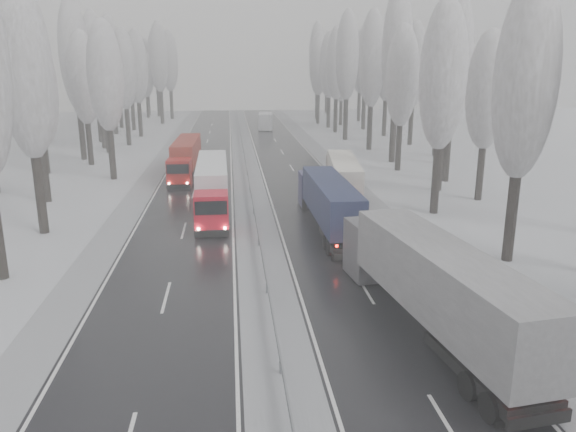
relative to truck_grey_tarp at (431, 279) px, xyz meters
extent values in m
cube|color=black|center=(-1.71, 22.97, -2.47)|extent=(7.50, 200.00, 0.03)
cube|color=black|center=(-12.21, 22.97, -2.47)|extent=(7.50, 200.00, 0.03)
cube|color=#9A9DA2|center=(-6.96, 22.97, -2.46)|extent=(3.00, 200.00, 0.04)
cube|color=#9A9DA2|center=(3.24, 22.97, -2.46)|extent=(2.40, 200.00, 0.04)
cube|color=#9A9DA2|center=(-17.16, 22.97, -2.46)|extent=(2.40, 200.00, 0.04)
cube|color=slate|center=(-6.96, 22.97, -1.88)|extent=(0.06, 200.00, 0.32)
cube|color=slate|center=(-6.96, 20.97, -2.18)|extent=(0.12, 0.12, 0.60)
cube|color=slate|center=(-6.96, 52.97, -2.18)|extent=(0.12, 0.12, 0.60)
cylinder|color=black|center=(8.08, 8.63, 0.32)|extent=(0.68, 0.68, 5.60)
ellipsoid|color=gray|center=(8.08, 8.63, 8.32)|extent=(3.60, 3.60, 11.45)
cylinder|color=black|center=(7.55, 20.00, 0.33)|extent=(0.68, 0.68, 5.62)
ellipsoid|color=gray|center=(7.55, 20.00, 8.36)|extent=(3.60, 3.60, 11.48)
cylinder|color=black|center=(13.06, 24.00, -0.01)|extent=(0.64, 0.64, 4.94)
ellipsoid|color=gray|center=(13.06, 24.00, 7.04)|extent=(3.60, 3.60, 10.09)
cylinder|color=black|center=(10.94, 28.13, 0.18)|extent=(0.66, 0.66, 5.32)
ellipsoid|color=gray|center=(10.94, 28.13, 7.79)|extent=(3.60, 3.60, 10.88)
cylinder|color=black|center=(13.17, 32.13, 0.68)|extent=(0.72, 0.72, 6.31)
ellipsoid|color=gray|center=(13.17, 32.13, 9.69)|extent=(3.60, 3.60, 12.90)
cylinder|color=black|center=(10.07, 38.57, 0.21)|extent=(0.67, 0.67, 5.38)
ellipsoid|color=gray|center=(10.07, 38.57, 7.89)|extent=(3.60, 3.60, 10.98)
cylinder|color=black|center=(16.35, 42.57, -0.18)|extent=(0.62, 0.62, 4.59)
ellipsoid|color=gray|center=(16.35, 42.57, 6.38)|extent=(3.60, 3.60, 9.39)
cylinder|color=black|center=(10.94, 43.99, 0.99)|extent=(0.76, 0.76, 6.95)
ellipsoid|color=gray|center=(10.94, 43.99, 10.92)|extent=(3.60, 3.60, 14.19)
cylinder|color=black|center=(17.86, 47.99, 0.81)|extent=(0.74, 0.74, 6.59)
ellipsoid|color=gray|center=(17.86, 47.99, 10.23)|extent=(3.60, 3.60, 13.46)
cylinder|color=black|center=(10.61, 54.24, 0.70)|extent=(0.72, 0.72, 6.37)
ellipsoid|color=gray|center=(10.61, 54.24, 9.80)|extent=(3.60, 3.60, 13.01)
cylinder|color=black|center=(17.76, 58.24, 0.50)|extent=(0.70, 0.70, 5.97)
ellipsoid|color=gray|center=(17.76, 58.24, 9.04)|extent=(3.60, 3.60, 12.20)
cylinder|color=black|center=(9.38, 64.92, 0.85)|extent=(0.74, 0.74, 6.65)
ellipsoid|color=gray|center=(9.38, 64.92, 10.35)|extent=(3.60, 3.60, 13.59)
cylinder|color=black|center=(16.76, 68.92, 0.59)|extent=(0.71, 0.71, 6.14)
ellipsoid|color=gray|center=(16.76, 68.92, 9.36)|extent=(3.60, 3.60, 12.54)
cylinder|color=black|center=(9.61, 74.67, 0.55)|extent=(0.71, 0.71, 6.05)
ellipsoid|color=gray|center=(9.61, 74.67, 9.20)|extent=(3.60, 3.60, 12.37)
cylinder|color=black|center=(15.52, 78.67, 0.67)|extent=(0.72, 0.72, 6.30)
ellipsoid|color=gray|center=(15.52, 78.67, 9.67)|extent=(3.60, 3.60, 12.87)
cylinder|color=black|center=(9.67, 82.18, 0.46)|extent=(0.70, 0.70, 5.88)
ellipsoid|color=gray|center=(9.67, 82.18, 8.85)|extent=(3.60, 3.60, 12.00)
cylinder|color=black|center=(12.81, 86.18, -0.05)|extent=(0.64, 0.64, 4.86)
ellipsoid|color=gray|center=(12.81, 86.18, 6.89)|extent=(3.60, 3.60, 9.92)
cylinder|color=black|center=(8.78, 89.28, 0.51)|extent=(0.70, 0.70, 5.98)
ellipsoid|color=gray|center=(8.78, 89.28, 9.05)|extent=(3.60, 3.60, 12.21)
cylinder|color=black|center=(17.99, 93.28, 0.61)|extent=(0.71, 0.71, 6.19)
ellipsoid|color=gray|center=(17.99, 93.28, 9.45)|extent=(3.60, 3.60, 12.64)
cylinder|color=black|center=(10.08, 99.13, 0.95)|extent=(0.75, 0.75, 6.86)
ellipsoid|color=gray|center=(10.08, 99.13, 10.74)|extent=(3.60, 3.60, 14.01)
cylinder|color=black|center=(17.07, 103.13, 0.29)|extent=(0.68, 0.68, 5.55)
ellipsoid|color=gray|center=(17.07, 103.13, 8.22)|extent=(3.60, 3.60, 11.33)
cylinder|color=black|center=(11.78, 109.69, 0.57)|extent=(0.71, 0.71, 6.09)
ellipsoid|color=gray|center=(11.78, 109.69, 9.27)|extent=(3.60, 3.60, 12.45)
cylinder|color=black|center=(14.59, 113.69, 0.26)|extent=(0.67, 0.67, 5.49)
ellipsoid|color=gray|center=(14.59, 113.69, 8.10)|extent=(3.60, 3.60, 11.21)
cylinder|color=black|center=(-22.08, 17.53, 0.44)|extent=(0.69, 0.69, 5.83)
ellipsoid|color=gray|center=(-22.08, 17.53, 8.77)|extent=(3.60, 3.60, 11.92)
cylinder|color=black|center=(-24.70, 27.17, 0.03)|extent=(0.65, 0.65, 5.03)
ellipsoid|color=gray|center=(-24.70, 27.17, 7.22)|extent=(3.60, 3.60, 10.28)
cylinder|color=black|center=(-20.90, 36.69, 0.24)|extent=(0.67, 0.67, 5.44)
ellipsoid|color=gray|center=(-20.90, 36.69, 8.00)|extent=(3.60, 3.60, 11.11)
cylinder|color=black|center=(-28.80, 40.69, 0.38)|extent=(0.69, 0.69, 5.72)
ellipsoid|color=gray|center=(-28.80, 40.69, 8.56)|extent=(3.60, 3.60, 11.69)
cylinder|color=black|center=(-25.22, 45.68, 0.13)|extent=(0.66, 0.66, 5.23)
ellipsoid|color=gray|center=(-25.22, 45.68, 7.60)|extent=(3.60, 3.60, 10.68)
cylinder|color=black|center=(-27.01, 49.68, 0.82)|extent=(0.74, 0.74, 6.60)
ellipsoid|color=gray|center=(-27.01, 49.68, 10.25)|extent=(3.60, 3.60, 13.49)
cylinder|color=black|center=(-25.11, 55.31, 0.10)|extent=(0.65, 0.65, 5.16)
ellipsoid|color=gray|center=(-25.11, 55.31, 7.47)|extent=(3.60, 3.60, 10.54)
cylinder|color=black|center=(-26.50, 59.31, 0.42)|extent=(0.69, 0.69, 5.79)
ellipsoid|color=gray|center=(-26.50, 59.31, 8.69)|extent=(3.60, 3.60, 11.84)
cylinder|color=black|center=(-23.54, 62.08, 0.34)|extent=(0.68, 0.68, 5.64)
ellipsoid|color=gray|center=(-23.54, 62.08, 8.40)|extent=(3.60, 3.60, 11.53)
cylinder|color=black|center=(-28.38, 66.08, 0.80)|extent=(0.73, 0.73, 6.56)
ellipsoid|color=gray|center=(-28.38, 66.08, 10.17)|extent=(3.60, 3.60, 13.40)
cylinder|color=black|center=(-23.28, 72.16, 0.42)|extent=(0.69, 0.69, 5.79)
ellipsoid|color=gray|center=(-23.28, 72.16, 8.69)|extent=(3.60, 3.60, 11.84)
cylinder|color=black|center=(-28.04, 76.16, 0.84)|extent=(0.74, 0.74, 6.65)
ellipsoid|color=gray|center=(-28.04, 76.16, 10.34)|extent=(3.60, 3.60, 13.58)
cylinder|color=black|center=(-25.89, 81.50, 0.08)|extent=(0.65, 0.65, 5.12)
ellipsoid|color=gray|center=(-25.89, 81.50, 7.40)|extent=(3.60, 3.60, 10.46)
cylinder|color=black|center=(-28.77, 85.50, 0.44)|extent=(0.69, 0.69, 5.84)
ellipsoid|color=gray|center=(-28.77, 85.50, 8.77)|extent=(3.60, 3.60, 11.92)
cylinder|color=black|center=(-22.03, 92.29, 0.86)|extent=(0.74, 0.74, 6.67)
ellipsoid|color=gray|center=(-22.03, 92.29, 10.39)|extent=(3.60, 3.60, 13.63)
cylinder|color=black|center=(-31.15, 96.29, 0.67)|extent=(0.72, 0.72, 6.31)
ellipsoid|color=gray|center=(-31.15, 96.29, 9.68)|extent=(3.60, 3.60, 12.88)
cylinder|color=black|center=(-21.00, 101.69, 0.66)|extent=(0.72, 0.72, 6.29)
ellipsoid|color=gray|center=(-21.00, 101.69, 9.64)|extent=(3.60, 3.60, 12.84)
cylinder|color=black|center=(-26.62, 105.69, -0.05)|extent=(0.64, 0.64, 4.86)
ellipsoid|color=gray|center=(-26.62, 105.69, 6.88)|extent=(3.60, 3.60, 9.92)
cylinder|color=black|center=(-24.52, 108.28, 0.83)|extent=(0.74, 0.74, 6.63)
ellipsoid|color=gray|center=(-24.52, 108.28, 10.30)|extent=(3.60, 3.60, 13.54)
cylinder|color=black|center=(-27.29, 112.28, 0.41)|extent=(0.69, 0.69, 5.79)
ellipsoid|color=gray|center=(-27.29, 112.28, 8.68)|extent=(3.60, 3.60, 11.82)
cube|color=#46454A|center=(-0.94, 6.88, -0.77)|extent=(2.93, 3.02, 3.11)
cube|color=black|center=(-1.12, 8.16, -0.04)|extent=(2.38, 0.43, 1.04)
cube|color=black|center=(-1.13, 8.26, -2.01)|extent=(2.59, 0.50, 0.52)
cube|color=slate|center=(0.16, -1.13, 0.32)|extent=(4.44, 13.71, 2.90)
cube|color=black|center=(1.07, -7.86, -1.91)|extent=(2.38, 0.45, 0.47)
cube|color=black|center=(0.66, -4.83, -1.70)|extent=(3.03, 5.96, 0.47)
cube|color=black|center=(1.00, -7.30, -2.12)|extent=(2.37, 0.38, 0.62)
cylinder|color=black|center=(-1.91, 5.91, -1.94)|extent=(0.51, 1.12, 1.08)
cylinder|color=black|center=(0.25, 6.20, -1.94)|extent=(0.51, 1.12, 1.08)
cylinder|color=black|center=(-0.36, -5.39, -1.94)|extent=(0.51, 1.12, 1.08)
cylinder|color=black|center=(1.80, -5.10, -1.94)|extent=(0.51, 1.12, 1.08)
cylinder|color=black|center=(-0.18, -6.73, -1.94)|extent=(0.51, 1.12, 1.08)
cylinder|color=black|center=(1.98, -6.43, -1.94)|extent=(0.51, 1.12, 1.08)
sphere|color=#FF0C05|center=(0.11, -8.07, -1.08)|extent=(0.21, 0.21, 0.21)
sphere|color=#FF0C05|center=(2.06, -7.80, -1.08)|extent=(0.21, 0.21, 0.21)
sphere|color=white|center=(-2.11, 8.16, -1.60)|extent=(0.23, 0.23, 0.23)
sphere|color=white|center=(-0.16, 8.43, -1.60)|extent=(0.23, 0.23, 0.23)
cube|color=#1E1C48|center=(-1.82, 22.61, -0.97)|extent=(2.32, 2.41, 2.75)
cube|color=black|center=(-1.84, 23.75, -0.33)|extent=(2.11, 0.11, 0.92)
cube|color=black|center=(-1.84, 23.85, -2.07)|extent=(2.29, 0.16, 0.46)
cube|color=#151F3B|center=(-1.75, 15.45, 0.00)|extent=(2.46, 11.95, 2.57)
cube|color=black|center=(-1.69, 9.45, -1.98)|extent=(2.11, 0.13, 0.41)
cube|color=black|center=(-1.71, 12.15, -1.79)|extent=(2.07, 5.06, 0.41)
cube|color=black|center=(-1.69, 9.95, -2.16)|extent=(2.11, 0.08, 0.55)
cylinder|color=black|center=(-2.78, 21.86, -2.00)|extent=(0.33, 0.96, 0.95)
cylinder|color=black|center=(-0.85, 21.88, -2.00)|extent=(0.33, 0.96, 0.95)
cylinder|color=black|center=(-2.67, 11.78, -2.00)|extent=(0.33, 0.96, 0.95)
cylinder|color=black|center=(-0.75, 11.80, -2.00)|extent=(0.33, 0.96, 0.95)
cylinder|color=black|center=(-2.66, 10.58, -2.00)|extent=(0.33, 0.96, 0.95)
cylinder|color=black|center=(-0.74, 10.60, -2.00)|extent=(0.33, 0.96, 0.95)
sphere|color=#FF0C05|center=(-2.56, 9.37, -1.24)|extent=(0.18, 0.18, 0.18)
sphere|color=#FF0C05|center=(-0.81, 9.39, -1.24)|extent=(0.18, 0.18, 0.18)
sphere|color=white|center=(-2.71, 23.86, -1.70)|extent=(0.20, 0.20, 0.20)
sphere|color=white|center=(-0.97, 23.88, -1.70)|extent=(0.20, 0.20, 0.20)
cube|color=#A19A8F|center=(1.93, 31.98, -1.02)|extent=(2.46, 2.54, 2.65)
cube|color=black|center=(2.06, 33.08, -0.40)|extent=(2.03, 0.33, 0.88)
cube|color=black|center=(2.07, 33.16, -2.08)|extent=(2.21, 0.39, 0.44)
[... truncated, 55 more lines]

